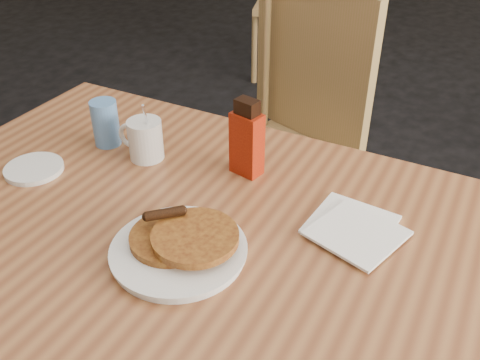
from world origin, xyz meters
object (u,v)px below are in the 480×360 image
(chair_main_far, at_px, (298,121))
(coffee_mug, at_px, (144,139))
(blue_tumbler, at_px, (106,123))
(pancake_plate, at_px, (180,246))
(syrup_bottle, at_px, (247,140))
(main_table, at_px, (186,233))

(chair_main_far, distance_m, coffee_mug, 0.64)
(coffee_mug, distance_m, blue_tumbler, 0.12)
(pancake_plate, height_order, syrup_bottle, syrup_bottle)
(syrup_bottle, relative_size, blue_tumbler, 1.58)
(coffee_mug, xyz_separation_m, blue_tumbler, (-0.12, 0.01, 0.01))
(main_table, height_order, chair_main_far, chair_main_far)
(main_table, height_order, blue_tumbler, blue_tumbler)
(blue_tumbler, bearing_deg, coffee_mug, -6.76)
(chair_main_far, bearing_deg, coffee_mug, -86.66)
(syrup_bottle, bearing_deg, pancake_plate, -74.72)
(pancake_plate, bearing_deg, chair_main_far, 94.76)
(chair_main_far, distance_m, blue_tumbler, 0.68)
(coffee_mug, bearing_deg, chair_main_far, 83.52)
(main_table, relative_size, chair_main_far, 1.35)
(chair_main_far, xyz_separation_m, syrup_bottle, (0.06, -0.54, 0.22))
(pancake_plate, distance_m, coffee_mug, 0.37)
(chair_main_far, xyz_separation_m, coffee_mug, (-0.18, -0.59, 0.19))
(blue_tumbler, bearing_deg, syrup_bottle, 4.59)
(main_table, height_order, pancake_plate, pancake_plate)
(chair_main_far, height_order, syrup_bottle, chair_main_far)
(coffee_mug, bearing_deg, main_table, -28.43)
(chair_main_far, xyz_separation_m, blue_tumbler, (-0.31, -0.57, 0.20))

